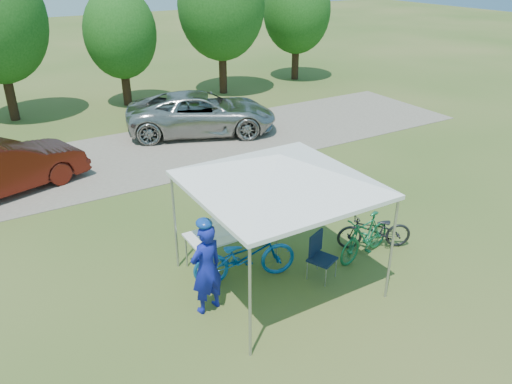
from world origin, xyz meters
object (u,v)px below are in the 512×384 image
Objects in this scene: cyclist at (206,269)px; cooler at (216,227)px; bike_dark at (375,230)px; minivan at (202,113)px; folding_chair at (319,252)px; bike_blue at (245,256)px; sedan at (2,167)px; folding_table at (232,232)px; bike_green at (365,237)px.

cooler is at bearing -135.59° from cyclist.
bike_dark is 9.09m from minivan.
folding_chair is at bearing -168.53° from minivan.
bike_blue is 0.48× the size of sedan.
folding_table is at bearing -178.60° from minivan.
minivan is at bearing 164.41° from bike_green.
bike_green reaches higher than folding_chair.
cyclist is 4.12m from bike_dark.
bike_blue is 1.27× the size of bike_green.
bike_dark is 9.89m from sedan.
folding_chair is 2.13m from cooler.
bike_blue reaches higher than folding_table.
cyclist is 0.85× the size of bike_blue.
minivan is 1.21× the size of sedan.
folding_table is 4.23× the size of cooler.
bike_green is at bearing -156.81° from sedan.
sedan is at bearing -82.21° from cyclist.
bike_blue is 2.68m from bike_green.
folding_table is at bearing -128.55° from bike_green.
minivan reaches higher than bike_green.
bike_green is at bearing -23.57° from cooler.
bike_green is at bearing -88.89° from bike_blue.
cyclist is 0.34× the size of minivan.
folding_chair is 0.45× the size of bike_blue.
minivan is at bearing 68.76° from folding_table.
bike_dark is at bearing 169.03° from cyclist.
cooler is 1.38m from cyclist.
sedan is at bearing -152.28° from bike_green.
bike_dark is (3.32, -1.11, -0.51)m from cooler.
folding_table is 0.36× the size of minivan.
cooler is at bearing 37.18° from bike_blue.
cooler is 3.19m from bike_green.
sedan is at bearing 127.35° from minivan.
bike_green is (2.54, -1.26, -0.25)m from folding_table.
folding_chair is at bearing -102.26° from bike_blue.
bike_dark is (0.43, 0.16, -0.06)m from bike_green.
cooler is 7.04m from sedan.
bike_blue is at bearing 130.76° from folding_chair.
sedan reaches higher than bike_blue.
cyclist is at bearing 177.76° from minivan.
bike_green is at bearing -43.51° from bike_dark.
sedan is (-6.79, -1.78, -0.01)m from minivan.
cooler reaches higher than bike_blue.
bike_green is at bearing -160.84° from minivan.
cyclist is 3.69m from bike_green.
folding_chair is 0.56× the size of bike_dark.
bike_dark is (1.70, 0.22, -0.12)m from folding_chair.
cyclist is at bearing -124.17° from cooler.
folding_chair is 0.53× the size of cyclist.
folding_table is at bearing 7.79° from bike_blue.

